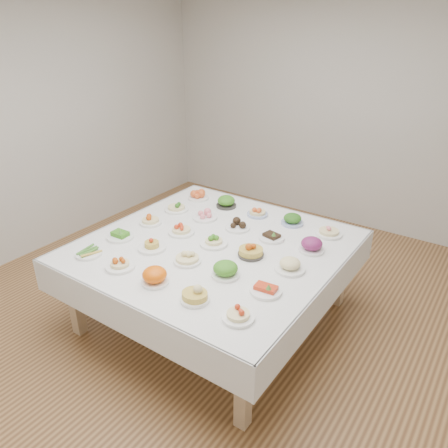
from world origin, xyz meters
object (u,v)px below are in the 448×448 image
Objects in this scene: dish_12 at (214,239)px; dish_24 at (329,229)px; dish_0 at (89,253)px; display_table at (214,251)px.

dish_24 is at bearing 45.00° from dish_12.
dish_12 is at bearing 44.76° from dish_0.
dish_0 is (-0.71, -0.72, 0.09)m from display_table.
dish_24 is at bearing 44.42° from display_table.
dish_12 is at bearing -135.00° from dish_24.
dish_12 is 1.02m from dish_24.
dish_12 and dish_24 have the same top height.
dish_24 is (1.44, 1.44, 0.03)m from dish_0.
display_table is at bearing -135.58° from dish_24.
dish_24 is (0.73, 0.71, 0.13)m from display_table.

